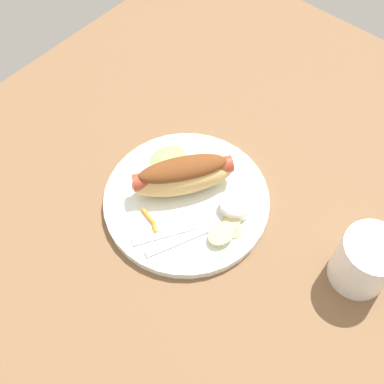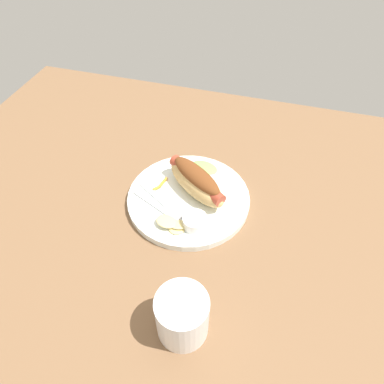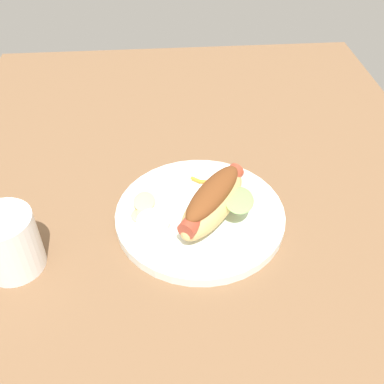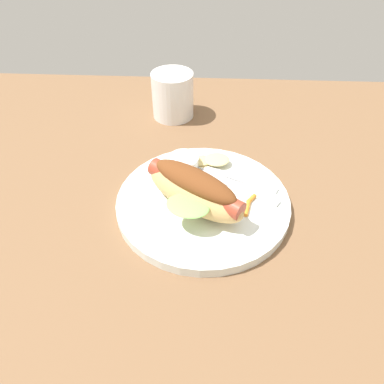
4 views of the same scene
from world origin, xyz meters
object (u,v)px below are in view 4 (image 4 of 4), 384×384
object	(u,v)px
chips_pile	(208,161)
sauce_ramekin	(184,163)
carrot_garnish	(249,205)
drinking_cup	(173,95)
plate	(203,202)
knife	(238,187)
hot_dog	(194,190)
fork	(235,178)

from	to	relation	value
chips_pile	sauce_ramekin	bearing A→B (deg)	20.10
carrot_garnish	drinking_cup	bearing A→B (deg)	-64.00
plate	knife	xyz separation A→B (cm)	(-5.43, -2.75, 0.98)
hot_dog	carrot_garnish	xyz separation A→B (cm)	(-8.10, -0.39, -3.06)
fork	chips_pile	distance (cm)	5.84
sauce_ramekin	knife	world-z (taller)	sauce_ramekin
chips_pile	carrot_garnish	bearing A→B (deg)	122.26
sauce_ramekin	drinking_cup	size ratio (longest dim) A/B	0.54
chips_pile	drinking_cup	world-z (taller)	drinking_cup
hot_dog	sauce_ramekin	xyz separation A→B (cm)	(2.18, -8.98, -2.24)
sauce_ramekin	drinking_cup	xyz separation A→B (cm)	(3.54, -19.75, 1.83)
knife	sauce_ramekin	bearing A→B (deg)	5.57
carrot_garnish	drinking_cup	distance (cm)	31.65
plate	fork	distance (cm)	7.09
sauce_ramekin	drinking_cup	world-z (taller)	drinking_cup
chips_pile	drinking_cup	size ratio (longest dim) A/B	0.78
hot_dog	knife	world-z (taller)	hot_dog
fork	carrot_garnish	size ratio (longest dim) A/B	3.31
sauce_ramekin	carrot_garnish	distance (cm)	13.43
hot_dog	knife	distance (cm)	8.72
plate	sauce_ramekin	bearing A→B (deg)	-64.28
knife	drinking_cup	size ratio (longest dim) A/B	1.51
plate	fork	world-z (taller)	fork
fork	drinking_cup	world-z (taller)	drinking_cup
knife	drinking_cup	xyz separation A→B (cm)	(12.41, -24.15, 2.80)
hot_dog	chips_pile	world-z (taller)	hot_dog
plate	knife	size ratio (longest dim) A/B	1.91
sauce_ramekin	drinking_cup	bearing A→B (deg)	-79.84
knife	fork	bearing A→B (deg)	-47.18
fork	knife	size ratio (longest dim) A/B	1.01
carrot_garnish	drinking_cup	xyz separation A→B (cm)	(13.82, -28.34, 2.65)
plate	knife	distance (cm)	6.17
hot_dog	knife	bearing A→B (deg)	-110.17
plate	hot_dog	size ratio (longest dim) A/B	1.59
hot_dog	sauce_ramekin	size ratio (longest dim) A/B	3.36
drinking_cup	plate	bearing A→B (deg)	104.55
sauce_ramekin	chips_pile	world-z (taller)	sauce_ramekin
carrot_garnish	drinking_cup	world-z (taller)	drinking_cup
plate	carrot_garnish	xyz separation A→B (cm)	(-6.84, 1.44, 1.13)
chips_pile	drinking_cup	xyz separation A→B (cm)	(7.49, -18.31, 2.32)
plate	sauce_ramekin	xyz separation A→B (cm)	(3.44, -7.15, 1.95)
chips_pile	hot_dog	bearing A→B (deg)	80.40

